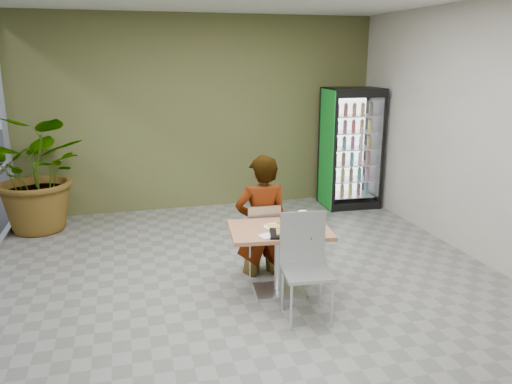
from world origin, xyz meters
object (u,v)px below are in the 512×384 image
chair_far (262,233)px  dining_table (279,247)px  cafeteria_tray (290,234)px  beverage_fridge (351,148)px  seated_woman (262,227)px  soda_cup (303,219)px  potted_plant (40,173)px  chair_near (305,257)px

chair_far → dining_table: bearing=96.4°
cafeteria_tray → beverage_fridge: size_ratio=0.20×
seated_woman → soda_cup: size_ratio=9.90×
chair_far → potted_plant: 3.63m
cafeteria_tray → beverage_fridge: (2.17, 3.15, 0.25)m
cafeteria_tray → dining_table: bearing=100.4°
potted_plant → chair_near: bearing=-50.0°
dining_table → beverage_fridge: beverage_fridge is taller
beverage_fridge → cafeteria_tray: bearing=-121.3°
chair_near → beverage_fridge: 4.05m
potted_plant → cafeteria_tray: bearing=-48.2°
seated_woman → cafeteria_tray: bearing=97.7°
chair_near → seated_woman: seated_woman is taller
seated_woman → dining_table: bearing=95.8°
chair_near → soda_cup: chair_near is taller
cafeteria_tray → beverage_fridge: 3.83m
chair_near → beverage_fridge: size_ratio=0.52×
beverage_fridge → soda_cup: bearing=-120.4°
chair_far → cafeteria_tray: size_ratio=2.11×
dining_table → cafeteria_tray: 0.32m
cafeteria_tray → potted_plant: bearing=131.8°
potted_plant → seated_woman: bearing=-40.6°
chair_far → cafeteria_tray: chair_far is taller
dining_table → chair_near: (0.10, -0.50, 0.07)m
chair_near → beverage_fridge: beverage_fridge is taller
chair_far → soda_cup: bearing=119.7°
chair_near → potted_plant: size_ratio=0.60×
seated_woman → soda_cup: (0.28, -0.60, 0.26)m
dining_table → cafeteria_tray: bearing=-79.6°
chair_near → dining_table: bearing=107.6°
dining_table → beverage_fridge: 3.70m
dining_table → chair_far: bearing=94.1°
cafeteria_tray → potted_plant: (-2.80, 3.13, 0.11)m
cafeteria_tray → seated_woman: bearing=95.4°
soda_cup → cafeteria_tray: size_ratio=0.43×
beverage_fridge → chair_near: bearing=-118.4°
chair_near → chair_far: bearing=103.9°
soda_cup → beverage_fridge: (1.96, 2.95, 0.18)m
soda_cup → cafeteria_tray: 0.30m
soda_cup → chair_near: bearing=-107.3°
soda_cup → potted_plant: 4.20m
chair_near → potted_plant: bearing=136.3°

